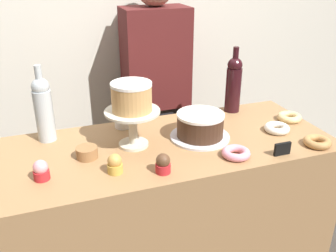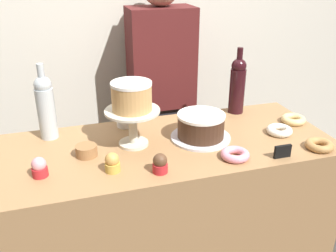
{
  "view_description": "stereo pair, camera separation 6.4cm",
  "coord_description": "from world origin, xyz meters",
  "views": [
    {
      "loc": [
        -0.46,
        -1.31,
        1.64
      ],
      "look_at": [
        0.0,
        0.0,
        1.01
      ],
      "focal_mm": 39.72,
      "sensor_mm": 36.0,
      "label": 1
    },
    {
      "loc": [
        -0.4,
        -1.33,
        1.64
      ],
      "look_at": [
        0.0,
        0.0,
        1.01
      ],
      "focal_mm": 39.72,
      "sensor_mm": 36.0,
      "label": 2
    }
  ],
  "objects": [
    {
      "name": "cupcake_caramel",
      "position": [
        -0.26,
        -0.15,
        0.96
      ],
      "size": [
        0.06,
        0.06,
        0.07
      ],
      "color": "gold",
      "rests_on": "display_counter"
    },
    {
      "name": "donut_maple",
      "position": [
        0.58,
        -0.22,
        0.94
      ],
      "size": [
        0.11,
        0.11,
        0.03
      ],
      "color": "#B27F47",
      "rests_on": "display_counter"
    },
    {
      "name": "cake_stand_pedestal",
      "position": [
        -0.14,
        0.03,
        1.03
      ],
      "size": [
        0.22,
        0.22,
        0.16
      ],
      "color": "beige",
      "rests_on": "display_counter"
    },
    {
      "name": "back_wall",
      "position": [
        0.0,
        0.87,
        1.3
      ],
      "size": [
        6.0,
        0.05,
        2.6
      ],
      "color": "beige",
      "rests_on": "ground_plane"
    },
    {
      "name": "display_counter",
      "position": [
        0.0,
        0.0,
        0.46
      ],
      "size": [
        1.4,
        0.59,
        0.93
      ],
      "color": "#997047",
      "rests_on": "ground_plane"
    },
    {
      "name": "silver_serving_platter",
      "position": [
        0.15,
        0.01,
        0.93
      ],
      "size": [
        0.26,
        0.26,
        0.01
      ],
      "color": "silver",
      "rests_on": "display_counter"
    },
    {
      "name": "cupcake_strawberry",
      "position": [
        -0.51,
        -0.11,
        0.96
      ],
      "size": [
        0.06,
        0.06,
        0.07
      ],
      "color": "red",
      "rests_on": "display_counter"
    },
    {
      "name": "chocolate_round_cake",
      "position": [
        0.15,
        0.01,
        0.99
      ],
      "size": [
        0.2,
        0.2,
        0.1
      ],
      "color": "#3D2619",
      "rests_on": "silver_serving_platter"
    },
    {
      "name": "wine_bottle_dark_red",
      "position": [
        0.43,
        0.24,
        1.07
      ],
      "size": [
        0.08,
        0.08,
        0.33
      ],
      "color": "black",
      "rests_on": "display_counter"
    },
    {
      "name": "cookie_stack",
      "position": [
        -0.34,
        -0.01,
        0.95
      ],
      "size": [
        0.08,
        0.08,
        0.04
      ],
      "color": "olive",
      "rests_on": "display_counter"
    },
    {
      "name": "coffee_cup_ceramic",
      "position": [
        -0.14,
        0.22,
        0.97
      ],
      "size": [
        0.08,
        0.08,
        0.08
      ],
      "color": "white",
      "rests_on": "display_counter"
    },
    {
      "name": "price_sign_chalkboard",
      "position": [
        0.39,
        -0.24,
        0.95
      ],
      "size": [
        0.07,
        0.01,
        0.05
      ],
      "color": "black",
      "rests_on": "display_counter"
    },
    {
      "name": "barista_figure",
      "position": [
        0.15,
        0.64,
        0.84
      ],
      "size": [
        0.36,
        0.22,
        1.6
      ],
      "color": "black",
      "rests_on": "ground_plane"
    },
    {
      "name": "donut_glazed",
      "position": [
        0.63,
        0.03,
        0.94
      ],
      "size": [
        0.11,
        0.11,
        0.03
      ],
      "color": "#E0C17F",
      "rests_on": "display_counter"
    },
    {
      "name": "wine_bottle_clear",
      "position": [
        -0.47,
        0.21,
        1.07
      ],
      "size": [
        0.08,
        0.08,
        0.33
      ],
      "color": "#B2BCC1",
      "rests_on": "display_counter"
    },
    {
      "name": "donut_pink",
      "position": [
        0.21,
        -0.19,
        0.94
      ],
      "size": [
        0.11,
        0.11,
        0.03
      ],
      "color": "pink",
      "rests_on": "display_counter"
    },
    {
      "name": "donut_sugar",
      "position": [
        0.5,
        -0.05,
        0.94
      ],
      "size": [
        0.11,
        0.11,
        0.03
      ],
      "color": "silver",
      "rests_on": "display_counter"
    },
    {
      "name": "white_layer_cake",
      "position": [
        -0.14,
        0.03,
        1.14
      ],
      "size": [
        0.16,
        0.16,
        0.12
      ],
      "color": "tan",
      "rests_on": "cake_stand_pedestal"
    },
    {
      "name": "cupcake_chocolate",
      "position": [
        -0.09,
        -0.21,
        0.96
      ],
      "size": [
        0.06,
        0.06,
        0.07
      ],
      "color": "red",
      "rests_on": "display_counter"
    }
  ]
}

